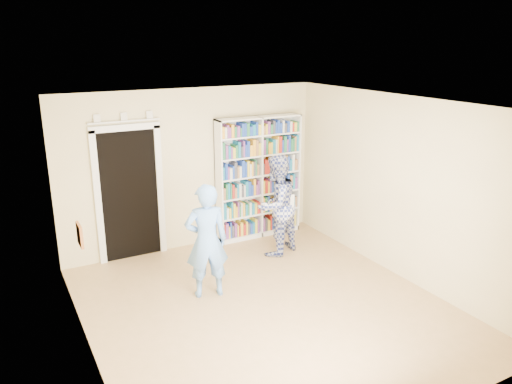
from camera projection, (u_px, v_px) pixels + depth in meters
floor at (266, 307)px, 6.69m from camera, size 5.00×5.00×0.00m
ceiling at (267, 105)px, 5.90m from camera, size 5.00×5.00×0.00m
wall_back at (193, 169)px, 8.39m from camera, size 4.50×0.00×4.50m
wall_left at (82, 246)px, 5.27m from camera, size 0.00×5.00×5.00m
wall_right at (399, 188)px, 7.32m from camera, size 0.00×5.00×5.00m
bookshelf at (259, 177)px, 8.88m from camera, size 1.58×0.30×2.17m
doorway at (129, 188)px, 7.92m from camera, size 1.10×0.08×2.43m
wall_art at (80, 235)px, 5.43m from camera, size 0.03×0.25×0.25m
man_blue at (207, 241)px, 6.79m from camera, size 0.66×0.51×1.62m
man_plaid at (276, 205)px, 8.16m from camera, size 0.99×0.89×1.69m
paper_sheet at (289, 203)px, 8.04m from camera, size 0.19×0.06×0.27m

